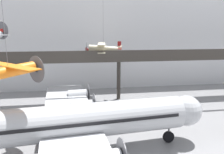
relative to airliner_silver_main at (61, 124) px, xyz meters
name	(u,v)px	position (x,y,z in m)	size (l,w,h in m)	color
hangar_back_wall	(111,40)	(9.19, 27.76, 7.05)	(140.00, 3.00, 21.25)	silver
mezzanine_walkway	(120,59)	(9.19, 17.20, 4.15)	(110.00, 3.20, 9.36)	#38332D
airliner_silver_main	(61,124)	(0.00, 0.00, 0.00)	(31.86, 36.28, 10.40)	#B7BABF
suspended_plane_cream_biplane	(103,48)	(6.43, 18.89, 5.88)	(6.61, 8.09, 10.03)	beige
suspended_plane_orange_highwing	(8,71)	(-4.91, 1.57, 5.13)	(7.00, 7.05, 10.77)	orange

